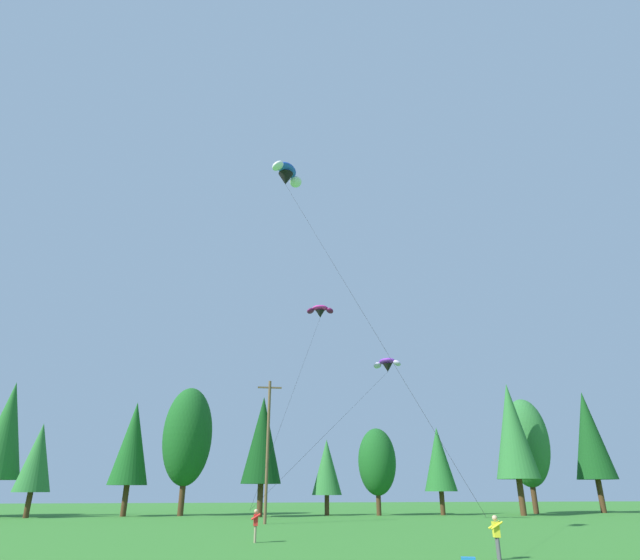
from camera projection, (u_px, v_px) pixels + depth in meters
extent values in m
cone|color=#236628|center=(6.00, 429.00, 56.97)|extent=(4.70, 4.70, 10.43)
cylinder|color=#472D19|center=(28.00, 505.00, 52.92)|extent=(0.54, 0.54, 2.44)
cone|color=#2D7033|center=(37.00, 457.00, 54.69)|extent=(3.66, 3.66, 6.94)
cylinder|color=#472D19|center=(125.00, 501.00, 55.83)|extent=(0.61, 0.61, 3.14)
cone|color=#19561E|center=(132.00, 443.00, 58.11)|extent=(4.26, 4.26, 8.94)
cylinder|color=#472D19|center=(182.00, 499.00, 57.17)|extent=(0.64, 0.64, 3.50)
ellipsoid|color=#19561E|center=(188.00, 436.00, 59.71)|extent=(5.57, 5.57, 10.97)
cylinder|color=#472D19|center=(260.00, 500.00, 54.87)|extent=(0.62, 0.62, 3.26)
cone|color=#0F3D14|center=(262.00, 439.00, 57.24)|extent=(4.36, 4.36, 9.29)
cylinder|color=#472D19|center=(327.00, 505.00, 57.82)|extent=(0.52, 0.52, 2.12)
cone|color=#2D7033|center=(327.00, 467.00, 59.35)|extent=(3.39, 3.39, 6.03)
cylinder|color=#472D19|center=(379.00, 504.00, 57.88)|extent=(0.54, 0.54, 2.36)
ellipsoid|color=#19561E|center=(377.00, 461.00, 59.59)|extent=(4.34, 4.34, 7.39)
cylinder|color=#472D19|center=(442.00, 503.00, 58.71)|extent=(0.55, 0.55, 2.50)
cone|color=#236628|center=(439.00, 459.00, 60.53)|extent=(3.71, 3.71, 7.11)
cylinder|color=#472D19|center=(521.00, 497.00, 57.67)|extent=(0.67, 0.67, 3.79)
cone|color=#2D7033|center=(512.00, 430.00, 60.42)|extent=(4.81, 4.81, 10.80)
cylinder|color=#472D19|center=(534.00, 498.00, 62.27)|extent=(0.63, 0.63, 3.39)
ellipsoid|color=#2D7033|center=(526.00, 442.00, 64.74)|extent=(5.45, 5.45, 10.62)
cylinder|color=#472D19|center=(601.00, 496.00, 64.53)|extent=(0.68, 0.68, 3.88)
cone|color=#144719|center=(589.00, 434.00, 67.35)|extent=(4.88, 4.88, 11.03)
cylinder|color=brown|center=(268.00, 449.00, 45.46)|extent=(0.26, 0.26, 12.02)
cube|color=brown|center=(270.00, 388.00, 47.51)|extent=(2.20, 0.14, 0.14)
cylinder|color=gray|center=(255.00, 534.00, 28.20)|extent=(0.13, 0.13, 0.84)
cylinder|color=gray|center=(255.00, 534.00, 28.38)|extent=(0.13, 0.13, 0.84)
cube|color=red|center=(256.00, 520.00, 28.56)|extent=(0.24, 0.38, 0.60)
sphere|color=tan|center=(256.00, 511.00, 28.73)|extent=(0.22, 0.22, 0.22)
cylinder|color=red|center=(256.00, 517.00, 28.40)|extent=(0.53, 0.09, 0.35)
cylinder|color=red|center=(256.00, 516.00, 28.84)|extent=(0.53, 0.09, 0.35)
cylinder|color=#4C4C51|center=(499.00, 549.00, 21.40)|extent=(0.15, 0.15, 0.84)
cylinder|color=#4C4C51|center=(498.00, 548.00, 21.58)|extent=(0.15, 0.15, 0.84)
cube|color=yellow|center=(496.00, 529.00, 21.76)|extent=(0.31, 0.42, 0.60)
sphere|color=tan|center=(495.00, 518.00, 21.93)|extent=(0.22, 0.22, 0.22)
cylinder|color=yellow|center=(497.00, 526.00, 21.60)|extent=(0.53, 0.19, 0.35)
cylinder|color=yellow|center=(494.00, 525.00, 22.05)|extent=(0.53, 0.19, 0.35)
ellipsoid|color=purple|center=(387.00, 361.00, 50.94)|extent=(1.93, 1.82, 0.78)
ellipsoid|color=silver|center=(397.00, 363.00, 50.35)|extent=(1.15, 1.12, 0.94)
ellipsoid|color=silver|center=(377.00, 365.00, 51.30)|extent=(1.12, 1.17, 0.94)
cone|color=black|center=(388.00, 368.00, 50.77)|extent=(1.31, 1.31, 0.80)
cylinder|color=black|center=(338.00, 422.00, 39.66)|extent=(13.30, 17.09, 11.82)
ellipsoid|color=blue|center=(287.00, 170.00, 37.78)|extent=(2.11, 2.23, 0.95)
ellipsoid|color=white|center=(296.00, 182.00, 38.61)|extent=(1.32, 1.32, 1.11)
ellipsoid|color=white|center=(278.00, 166.00, 36.69)|extent=(1.35, 1.29, 1.11)
cone|color=black|center=(286.00, 179.00, 37.55)|extent=(1.51, 1.51, 0.92)
cylinder|color=black|center=(360.00, 308.00, 29.67)|extent=(8.36, 9.19, 21.63)
ellipsoid|color=#D12893|center=(320.00, 308.00, 50.13)|extent=(1.65, 1.24, 0.66)
ellipsoid|color=#66144C|center=(330.00, 311.00, 50.00)|extent=(0.87, 0.94, 0.81)
ellipsoid|color=#66144C|center=(311.00, 311.00, 50.06)|extent=(0.99, 0.96, 0.81)
cone|color=black|center=(320.00, 314.00, 49.99)|extent=(0.98, 0.98, 0.72)
cylinder|color=black|center=(294.00, 388.00, 39.28)|extent=(6.30, 15.37, 16.53)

